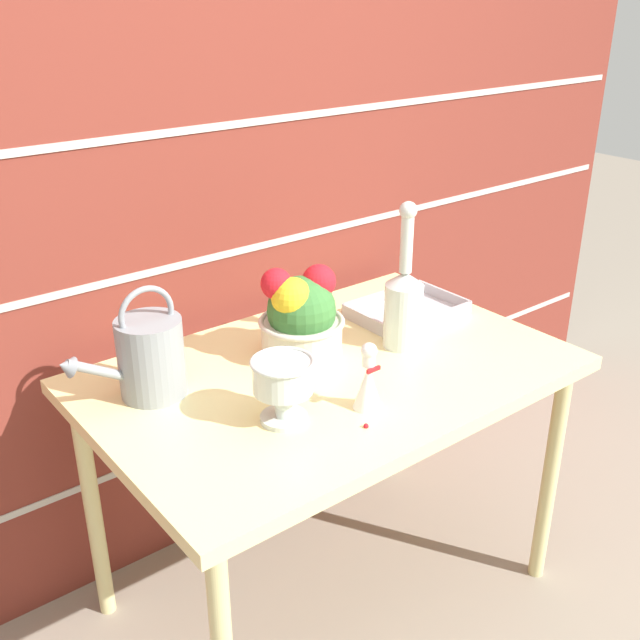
# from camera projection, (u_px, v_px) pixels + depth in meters

# --- Properties ---
(ground_plane) EXTENTS (12.00, 12.00, 0.00)m
(ground_plane) POSITION_uv_depth(u_px,v_px,m) (328.00, 590.00, 2.20)
(ground_plane) COLOR gray
(brick_wall) EXTENTS (3.60, 0.08, 2.20)m
(brick_wall) POSITION_uv_depth(u_px,v_px,m) (219.00, 189.00, 2.10)
(brick_wall) COLOR maroon
(brick_wall) RESTS_ON ground_plane
(patio_table) EXTENTS (1.20, 0.78, 0.74)m
(patio_table) POSITION_uv_depth(u_px,v_px,m) (329.00, 392.00, 1.92)
(patio_table) COLOR beige
(patio_table) RESTS_ON ground_plane
(watering_can) EXTENTS (0.30, 0.15, 0.27)m
(watering_can) POSITION_uv_depth(u_px,v_px,m) (149.00, 356.00, 1.73)
(watering_can) COLOR gray
(watering_can) RESTS_ON patio_table
(crystal_pedestal_bowl) EXTENTS (0.14, 0.14, 0.15)m
(crystal_pedestal_bowl) POSITION_uv_depth(u_px,v_px,m) (283.00, 381.00, 1.63)
(crystal_pedestal_bowl) COLOR silver
(crystal_pedestal_bowl) RESTS_ON patio_table
(flower_planter) EXTENTS (0.22, 0.22, 0.25)m
(flower_planter) POSITION_uv_depth(u_px,v_px,m) (301.00, 316.00, 1.91)
(flower_planter) COLOR beige
(flower_planter) RESTS_ON patio_table
(glass_decanter) EXTENTS (0.10, 0.10, 0.40)m
(glass_decanter) POSITION_uv_depth(u_px,v_px,m) (404.00, 302.00, 1.96)
(glass_decanter) COLOR silver
(glass_decanter) RESTS_ON patio_table
(figurine_vase) EXTENTS (0.07, 0.07, 0.16)m
(figurine_vase) POSITION_uv_depth(u_px,v_px,m) (368.00, 382.00, 1.69)
(figurine_vase) COLOR white
(figurine_vase) RESTS_ON patio_table
(wire_tray) EXTENTS (0.32, 0.22, 0.04)m
(wire_tray) POSITION_uv_depth(u_px,v_px,m) (407.00, 312.00, 2.19)
(wire_tray) COLOR #B7B7BC
(wire_tray) RESTS_ON patio_table
(fallen_petal) EXTENTS (0.01, 0.01, 0.01)m
(fallen_petal) POSITION_uv_depth(u_px,v_px,m) (366.00, 426.00, 1.64)
(fallen_petal) COLOR red
(fallen_petal) RESTS_ON patio_table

